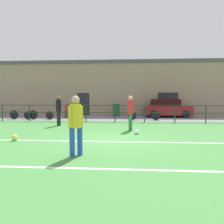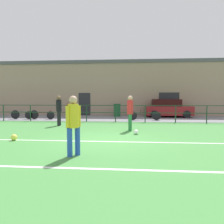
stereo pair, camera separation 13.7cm
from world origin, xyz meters
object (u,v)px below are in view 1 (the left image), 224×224
Objects in this scene: trash_bin_0 at (116,110)px; bicycle_parked_1 at (24,114)px; player_winger at (130,111)px; player_striker at (76,122)px; parked_car_red at (167,108)px; player_goalkeeper at (59,109)px; spectator_child at (67,109)px; soccer_ball_spare at (137,132)px; bicycle_parked_0 at (144,116)px; bicycle_parked_2 at (39,115)px; soccer_ball_match at (15,138)px.

bicycle_parked_1 is at bearing -158.50° from trash_bin_0.
player_striker is at bearing 155.80° from player_winger.
trash_bin_0 is at bearing 21.50° from bicycle_parked_1.
parked_car_red is 1.74× the size of bicycle_parked_1.
bicycle_parked_1 is at bearing 53.57° from player_winger.
trash_bin_0 is (0.51, 12.25, -0.38)m from player_striker.
player_goalkeeper is 5.00m from spectator_child.
soccer_ball_spare is 0.09× the size of bicycle_parked_0.
parked_car_red is at bearing -0.35° from trash_bin_0.
player_winger reaches higher than spectator_child.
player_winger is (1.60, 4.63, 0.03)m from player_striker.
bicycle_parked_2 is (1.18, -0.00, -0.03)m from bicycle_parked_1.
bicycle_parked_1 is at bearing -135.72° from player_goalkeeper.
player_striker is 0.72× the size of bicycle_parked_0.
player_striker is at bearing -117.35° from soccer_ball_spare.
player_winger is at bearing 64.97° from player_goalkeeper.
player_striker is 1.38× the size of spectator_child.
parked_car_red is at bearing 179.80° from spectator_child.
player_striker is at bearing 17.77° from player_goalkeeper.
bicycle_parked_2 is at bearing 107.41° from soccer_ball_match.
soccer_ball_spare is at bearing -81.09° from trash_bin_0.
player_winger is 0.80× the size of bicycle_parked_1.
soccer_ball_spare is 9.13m from parked_car_red.
trash_bin_0 is at bearing 3.01° from player_winger.
bicycle_parked_0 is at bearing -128.53° from parked_car_red.
spectator_child is at bearing 165.99° from bicycle_parked_0.
trash_bin_0 is at bearing 25.38° from bicycle_parked_2.
bicycle_parked_1 is 7.46m from trash_bin_0.
player_winger is (4.16, -1.53, -0.01)m from player_goalkeeper.
trash_bin_0 is at bearing 128.38° from bicycle_parked_0.
spectator_child is 0.32× the size of parked_car_red.
player_winger is 7.31× the size of soccer_ball_match.
bicycle_parked_0 is at bearing 54.02° from soccer_ball_match.
bicycle_parked_2 is 2.10× the size of trash_bin_0.
player_striker is 3.53m from soccer_ball_match.
bicycle_parked_2 is (-2.39, 7.63, 0.22)m from soccer_ball_match.
player_goalkeeper is at bearing -147.40° from bicycle_parked_0.
soccer_ball_match is 8.43m from bicycle_parked_1.
player_goalkeeper is 7.39× the size of soccer_ball_match.
parked_car_red is at bearing -28.18° from player_winger.
parked_car_red is 1.64× the size of bicycle_parked_2.
bicycle_parked_2 is 6.39m from trash_bin_0.
soccer_ball_match is 0.22× the size of trash_bin_0.
soccer_ball_spare is at bearing -170.44° from player_winger.
player_winger reaches higher than player_striker.
bicycle_parked_1 reaches higher than bicycle_parked_0.
player_winger is at bearing -35.48° from bicycle_parked_2.
soccer_ball_spare is 5.96m from bicycle_parked_0.
bicycle_parked_2 is (-2.69, 3.35, -0.66)m from player_goalkeeper.
bicycle_parked_1 is at bearing -166.48° from parked_car_red.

